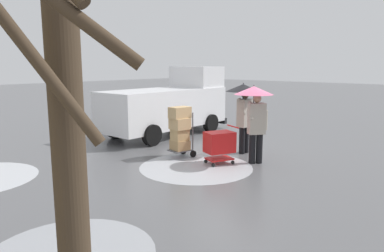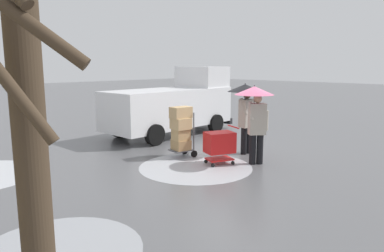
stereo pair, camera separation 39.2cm
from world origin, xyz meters
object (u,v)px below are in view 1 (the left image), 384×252
at_px(shopping_cart_vendor, 219,143).
at_px(pedestrian_pink_side, 244,102).
at_px(hand_dolly_boxes, 180,129).
at_px(bare_tree_near, 68,160).
at_px(pedestrian_black_side, 255,106).
at_px(cargo_van_parked_right, 169,104).

height_order(shopping_cart_vendor, pedestrian_pink_side, pedestrian_pink_side).
relative_size(hand_dolly_boxes, bare_tree_near, 0.35).
height_order(hand_dolly_boxes, pedestrian_black_side, pedestrian_black_side).
bearing_deg(bare_tree_near, pedestrian_black_side, -68.37).
distance_m(shopping_cart_vendor, hand_dolly_boxes, 1.32).
height_order(hand_dolly_boxes, bare_tree_near, bare_tree_near).
height_order(cargo_van_parked_right, hand_dolly_boxes, cargo_van_parked_right).
relative_size(pedestrian_black_side, bare_tree_near, 0.51).
distance_m(cargo_van_parked_right, pedestrian_pink_side, 3.96).
xyz_separation_m(hand_dolly_boxes, bare_tree_near, (-4.73, 6.15, 1.17)).
xyz_separation_m(hand_dolly_boxes, pedestrian_pink_side, (-1.11, -1.60, 0.74)).
height_order(cargo_van_parked_right, bare_tree_near, bare_tree_near).
distance_m(hand_dolly_boxes, pedestrian_pink_side, 2.08).
bearing_deg(pedestrian_black_side, pedestrian_pink_side, -41.25).
bearing_deg(hand_dolly_boxes, shopping_cart_vendor, -170.52).
bearing_deg(cargo_van_parked_right, shopping_cart_vendor, 152.26).
xyz_separation_m(pedestrian_black_side, bare_tree_near, (-2.78, 7.01, 0.43)).
relative_size(hand_dolly_boxes, pedestrian_black_side, 0.69).
bearing_deg(shopping_cart_vendor, cargo_van_parked_right, -27.74).
bearing_deg(hand_dolly_boxes, pedestrian_pink_side, -124.78).
bearing_deg(pedestrian_pink_side, shopping_cart_vendor, 96.55).
bearing_deg(pedestrian_pink_side, hand_dolly_boxes, 55.22).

